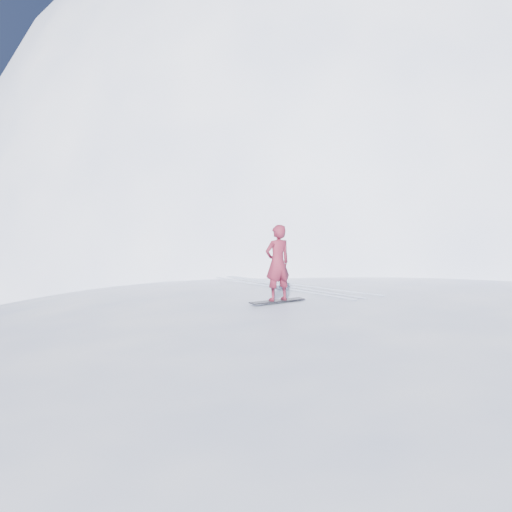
% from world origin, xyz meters
% --- Properties ---
extents(ground, '(400.00, 400.00, 0.00)m').
position_xyz_m(ground, '(0.00, 0.00, 0.00)').
color(ground, white).
rests_on(ground, ground).
extents(near_ridge, '(36.00, 28.00, 4.80)m').
position_xyz_m(near_ridge, '(1.00, 3.00, 0.00)').
color(near_ridge, white).
rests_on(near_ridge, ground).
extents(summit_peak, '(60.00, 56.00, 56.00)m').
position_xyz_m(summit_peak, '(22.00, 26.00, 0.00)').
color(summit_peak, white).
rests_on(summit_peak, ground).
extents(peak_shoulder, '(28.00, 24.00, 18.00)m').
position_xyz_m(peak_shoulder, '(10.00, 20.00, 0.00)').
color(peak_shoulder, white).
rests_on(peak_shoulder, ground).
extents(wind_bumps, '(16.00, 14.40, 1.00)m').
position_xyz_m(wind_bumps, '(-0.56, 2.12, 0.00)').
color(wind_bumps, white).
rests_on(wind_bumps, ground).
extents(snowboard, '(1.57, 0.38, 0.03)m').
position_xyz_m(snowboard, '(-2.67, 2.47, 2.41)').
color(snowboard, black).
rests_on(snowboard, near_ridge).
extents(snowboarder, '(0.74, 0.51, 1.95)m').
position_xyz_m(snowboarder, '(-2.67, 2.47, 3.40)').
color(snowboarder, maroon).
rests_on(snowboarder, snowboard).
extents(board_tracks, '(1.98, 5.96, 0.04)m').
position_xyz_m(board_tracks, '(-0.80, 4.48, 2.42)').
color(board_tracks, silver).
rests_on(board_tracks, ground).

